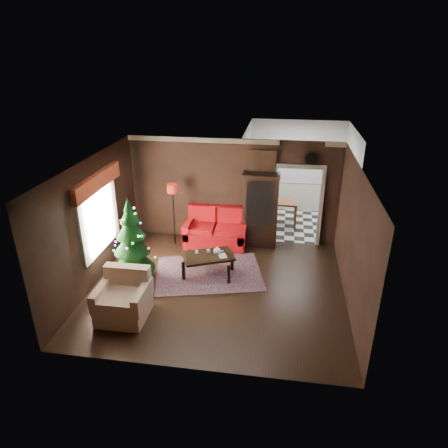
# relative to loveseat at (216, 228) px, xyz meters

# --- Properties ---
(floor) EXTENTS (5.50, 5.50, 0.00)m
(floor) POSITION_rel_loveseat_xyz_m (0.40, -2.05, -0.50)
(floor) COLOR black
(floor) RESTS_ON ground
(ceiling) EXTENTS (5.50, 5.50, 0.00)m
(ceiling) POSITION_rel_loveseat_xyz_m (0.40, -2.05, 2.30)
(ceiling) COLOR white
(ceiling) RESTS_ON ground
(wall_back) EXTENTS (5.50, 0.00, 5.50)m
(wall_back) POSITION_rel_loveseat_xyz_m (0.40, 0.45, 0.90)
(wall_back) COLOR black
(wall_back) RESTS_ON ground
(wall_front) EXTENTS (5.50, 0.00, 5.50)m
(wall_front) POSITION_rel_loveseat_xyz_m (0.40, -4.55, 0.90)
(wall_front) COLOR black
(wall_front) RESTS_ON ground
(wall_left) EXTENTS (0.00, 5.50, 5.50)m
(wall_left) POSITION_rel_loveseat_xyz_m (-2.35, -2.05, 0.90)
(wall_left) COLOR black
(wall_left) RESTS_ON ground
(wall_right) EXTENTS (0.00, 5.50, 5.50)m
(wall_right) POSITION_rel_loveseat_xyz_m (3.15, -2.05, 0.90)
(wall_right) COLOR black
(wall_right) RESTS_ON ground
(doorway) EXTENTS (1.10, 0.10, 2.10)m
(doorway) POSITION_rel_loveseat_xyz_m (2.10, 0.45, 0.55)
(doorway) COLOR beige
(doorway) RESTS_ON ground
(left_window) EXTENTS (0.05, 1.60, 1.40)m
(left_window) POSITION_rel_loveseat_xyz_m (-2.31, -1.85, 0.95)
(left_window) COLOR white
(left_window) RESTS_ON wall_left
(valance) EXTENTS (0.12, 2.10, 0.35)m
(valance) POSITION_rel_loveseat_xyz_m (-2.23, -1.85, 1.77)
(valance) COLOR maroon
(valance) RESTS_ON wall_left
(kitchen_floor) EXTENTS (3.00, 3.00, 0.00)m
(kitchen_floor) POSITION_rel_loveseat_xyz_m (2.10, 1.95, -0.50)
(kitchen_floor) COLOR white
(kitchen_floor) RESTS_ON ground
(kitchen_window) EXTENTS (0.70, 0.06, 0.70)m
(kitchen_window) POSITION_rel_loveseat_xyz_m (2.10, 3.40, 1.20)
(kitchen_window) COLOR white
(kitchen_window) RESTS_ON ground
(rug) EXTENTS (2.81, 2.32, 0.01)m
(rug) POSITION_rel_loveseat_xyz_m (0.09, -1.49, -0.49)
(rug) COLOR #4E4049
(rug) RESTS_ON ground
(loveseat) EXTENTS (1.70, 0.90, 1.00)m
(loveseat) POSITION_rel_loveseat_xyz_m (0.00, 0.00, 0.00)
(loveseat) COLOR maroon
(loveseat) RESTS_ON ground
(curio_cabinet) EXTENTS (0.90, 0.45, 1.90)m
(curio_cabinet) POSITION_rel_loveseat_xyz_m (1.15, 0.22, 0.45)
(curio_cabinet) COLOR black
(curio_cabinet) RESTS_ON ground
(floor_lamp) EXTENTS (0.38, 0.38, 1.72)m
(floor_lamp) POSITION_rel_loveseat_xyz_m (-1.10, -0.09, 0.33)
(floor_lamp) COLOR black
(floor_lamp) RESTS_ON ground
(christmas_tree) EXTENTS (1.15, 1.15, 1.82)m
(christmas_tree) POSITION_rel_loveseat_xyz_m (-1.51, -2.06, 0.55)
(christmas_tree) COLOR black
(christmas_tree) RESTS_ON ground
(armchair) EXTENTS (0.97, 0.97, 0.99)m
(armchair) POSITION_rel_loveseat_xyz_m (-1.26, -3.37, -0.04)
(armchair) COLOR beige
(armchair) RESTS_ON ground
(coffee_table) EXTENTS (1.31, 1.08, 0.51)m
(coffee_table) POSITION_rel_loveseat_xyz_m (0.10, -1.55, -0.23)
(coffee_table) COLOR #351C0E
(coffee_table) RESTS_ON rug
(teapot) EXTENTS (0.21, 0.21, 0.19)m
(teapot) POSITION_rel_loveseat_xyz_m (0.30, -1.50, 0.11)
(teapot) COLOR white
(teapot) RESTS_ON coffee_table
(cup_a) EXTENTS (0.08, 0.08, 0.07)m
(cup_a) POSITION_rel_loveseat_xyz_m (0.07, -1.40, 0.06)
(cup_a) COLOR white
(cup_a) RESTS_ON coffee_table
(cup_b) EXTENTS (0.10, 0.10, 0.06)m
(cup_b) POSITION_rel_loveseat_xyz_m (-0.19, -1.49, 0.05)
(cup_b) COLOR white
(cup_b) RESTS_ON coffee_table
(book) EXTENTS (0.17, 0.08, 0.24)m
(book) POSITION_rel_loveseat_xyz_m (0.35, -1.58, 0.14)
(book) COLOR gray
(book) RESTS_ON coffee_table
(wall_clock) EXTENTS (0.32, 0.32, 0.06)m
(wall_clock) POSITION_rel_loveseat_xyz_m (2.35, 0.40, 1.88)
(wall_clock) COLOR white
(wall_clock) RESTS_ON wall_back
(painting) EXTENTS (0.62, 0.05, 0.52)m
(painting) POSITION_rel_loveseat_xyz_m (1.15, 0.41, 1.75)
(painting) COLOR #A27742
(painting) RESTS_ON wall_back
(kitchen_counter) EXTENTS (1.80, 0.60, 0.90)m
(kitchen_counter) POSITION_rel_loveseat_xyz_m (2.10, 3.15, -0.05)
(kitchen_counter) COLOR white
(kitchen_counter) RESTS_ON ground
(kitchen_table) EXTENTS (0.70, 0.70, 0.75)m
(kitchen_table) POSITION_rel_loveseat_xyz_m (1.80, 1.65, -0.12)
(kitchen_table) COLOR brown
(kitchen_table) RESTS_ON ground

